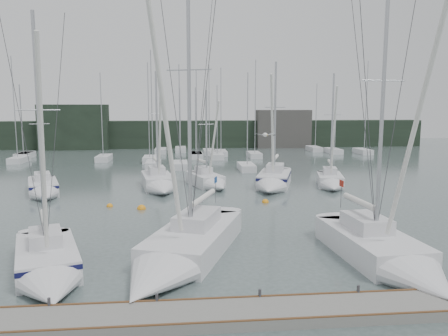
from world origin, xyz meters
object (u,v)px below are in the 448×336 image
object	(u,v)px
sailboat_mid_a	(44,189)
buoy_c	(110,206)
sailboat_mid_b	(159,184)
sailboat_near_left	(48,268)
sailboat_near_center	(177,256)
sailboat_mid_c	(210,182)
sailboat_mid_d	(273,182)
sailboat_near_right	(393,259)
buoy_b	(265,202)
sailboat_mid_e	(331,182)
buoy_a	(141,209)

from	to	relation	value
sailboat_mid_a	buoy_c	size ratio (longest dim) A/B	20.59
sailboat_mid_b	sailboat_mid_a	bearing A→B (deg)	178.16
sailboat_near_left	sailboat_near_center	xyz separation A→B (m)	(5.77, 1.01, 0.03)
sailboat_mid_b	buoy_c	size ratio (longest dim) A/B	23.37
sailboat_near_center	sailboat_mid_c	distance (m)	20.90
sailboat_mid_c	sailboat_mid_d	size ratio (longest dim) A/B	0.78
sailboat_near_right	sailboat_mid_d	size ratio (longest dim) A/B	1.19
sailboat_mid_c	sailboat_near_center	bearing A→B (deg)	-117.44
buoy_c	buoy_b	bearing A→B (deg)	1.14
sailboat_mid_e	buoy_b	xyz separation A→B (m)	(-7.47, -5.63, -0.54)
sailboat_mid_a	buoy_c	xyz separation A→B (m)	(6.38, -4.75, -0.57)
sailboat_near_right	buoy_a	world-z (taller)	sailboat_near_right
sailboat_near_right	buoy_c	distance (m)	21.65
sailboat_mid_b	sailboat_mid_c	xyz separation A→B (m)	(4.78, 1.06, -0.05)
sailboat_mid_d	buoy_c	xyz separation A→B (m)	(-14.24, -6.05, -0.66)
sailboat_mid_a	sailboat_mid_d	bearing A→B (deg)	-15.36
sailboat_mid_a	sailboat_mid_c	bearing A→B (deg)	-9.65
sailboat_near_center	buoy_c	distance (m)	14.56
sailboat_near_center	sailboat_mid_e	world-z (taller)	sailboat_near_center
sailboat_near_center	sailboat_mid_a	size ratio (longest dim) A/B	1.58
sailboat_near_left	sailboat_near_center	world-z (taller)	sailboat_near_center
sailboat_mid_e	buoy_a	size ratio (longest dim) A/B	17.18
sailboat_mid_a	sailboat_mid_c	xyz separation A→B (m)	(14.75, 2.42, -0.02)
sailboat_mid_b	sailboat_mid_c	size ratio (longest dim) A/B	1.18
sailboat_mid_d	sailboat_mid_e	size ratio (longest dim) A/B	1.11
sailboat_mid_a	sailboat_mid_e	xyz separation A→B (m)	(26.26, 1.12, -0.03)
buoy_c	sailboat_mid_e	bearing A→B (deg)	16.46
sailboat_near_right	sailboat_mid_b	xyz separation A→B (m)	(-12.01, 21.11, -0.00)
sailboat_near_right	buoy_b	xyz separation A→B (m)	(-3.18, 15.25, -0.60)
sailboat_mid_c	buoy_b	world-z (taller)	sailboat_mid_c
buoy_b	buoy_c	distance (m)	12.41
sailboat_near_center	sailboat_mid_c	bearing A→B (deg)	101.93
sailboat_mid_d	buoy_c	size ratio (longest dim) A/B	25.44
sailboat_near_right	buoy_c	bearing A→B (deg)	132.04
sailboat_mid_e	sailboat_mid_b	bearing A→B (deg)	-166.82
sailboat_mid_e	buoy_c	distance (m)	20.74
sailboat_near_right	buoy_b	bearing A→B (deg)	97.73
sailboat_mid_a	sailboat_mid_d	xyz separation A→B (m)	(20.62, 1.30, 0.09)
sailboat_mid_b	buoy_a	distance (m)	7.31
buoy_c	sailboat_near_right	bearing A→B (deg)	-43.90
sailboat_near_right	sailboat_mid_d	xyz separation A→B (m)	(-1.35, 21.05, 0.06)
sailboat_near_right	sailboat_mid_d	bearing A→B (deg)	89.61
sailboat_mid_d	sailboat_mid_e	xyz separation A→B (m)	(5.64, -0.17, -0.12)
sailboat_mid_a	buoy_b	bearing A→B (deg)	-32.43
sailboat_mid_b	sailboat_near_left	bearing A→B (deg)	-110.52
buoy_a	sailboat_mid_b	bearing A→B (deg)	81.89
sailboat_near_right	sailboat_mid_c	bearing A→B (deg)	104.00
sailboat_near_center	buoy_c	xyz separation A→B (m)	(-5.38, 13.51, -0.59)
sailboat_mid_e	buoy_b	world-z (taller)	sailboat_mid_e
sailboat_near_right	buoy_c	size ratio (longest dim) A/B	30.37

